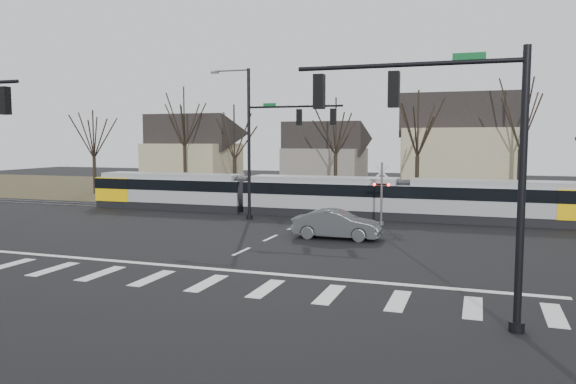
% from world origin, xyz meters
% --- Properties ---
extents(ground, '(140.00, 140.00, 0.00)m').
position_xyz_m(ground, '(0.00, 0.00, 0.00)').
color(ground, black).
extents(grass_verge, '(140.00, 28.00, 0.01)m').
position_xyz_m(grass_verge, '(0.00, 32.00, 0.01)').
color(grass_verge, '#38331E').
rests_on(grass_verge, ground).
extents(crosswalk, '(27.00, 2.60, 0.01)m').
position_xyz_m(crosswalk, '(0.00, -4.00, 0.01)').
color(crosswalk, silver).
rests_on(crosswalk, ground).
extents(stop_line, '(28.00, 0.35, 0.01)m').
position_xyz_m(stop_line, '(0.00, -1.80, 0.01)').
color(stop_line, silver).
rests_on(stop_line, ground).
extents(lane_dashes, '(0.18, 30.00, 0.01)m').
position_xyz_m(lane_dashes, '(0.00, 16.00, 0.01)').
color(lane_dashes, silver).
rests_on(lane_dashes, ground).
extents(rail_pair, '(90.00, 1.52, 0.06)m').
position_xyz_m(rail_pair, '(0.00, 15.80, 0.03)').
color(rail_pair, '#59595E').
rests_on(rail_pair, ground).
extents(tram, '(36.79, 2.73, 2.79)m').
position_xyz_m(tram, '(0.15, 16.00, 1.52)').
color(tram, gray).
rests_on(tram, ground).
extents(sedan, '(1.86, 4.88, 1.59)m').
position_xyz_m(sedan, '(3.51, 7.01, 0.79)').
color(sedan, '#414447').
rests_on(sedan, ground).
extents(signal_pole_near_right, '(6.72, 0.44, 8.00)m').
position_xyz_m(signal_pole_near_right, '(10.11, -6.00, 5.17)').
color(signal_pole_near_right, black).
rests_on(signal_pole_near_right, ground).
extents(signal_pole_far, '(9.28, 0.44, 10.20)m').
position_xyz_m(signal_pole_far, '(-2.41, 12.50, 5.70)').
color(signal_pole_far, black).
rests_on(signal_pole_far, ground).
extents(rail_crossing_signal, '(1.08, 0.36, 4.00)m').
position_xyz_m(rail_crossing_signal, '(5.00, 12.79, 1.89)').
color(rail_crossing_signal, '#59595B').
rests_on(rail_crossing_signal, ground).
extents(tree_row, '(59.20, 7.20, 10.00)m').
position_xyz_m(tree_row, '(2.00, 26.00, 5.00)').
color(tree_row, black).
rests_on(tree_row, ground).
extents(house_a, '(9.72, 8.64, 8.60)m').
position_xyz_m(house_a, '(-20.00, 34.00, 4.46)').
color(house_a, tan).
rests_on(house_a, ground).
extents(house_b, '(8.64, 7.56, 7.65)m').
position_xyz_m(house_b, '(-5.00, 36.00, 3.97)').
color(house_b, slate).
rests_on(house_b, ground).
extents(house_c, '(10.80, 8.64, 10.10)m').
position_xyz_m(house_c, '(9.00, 33.00, 5.23)').
color(house_c, tan).
rests_on(house_c, ground).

